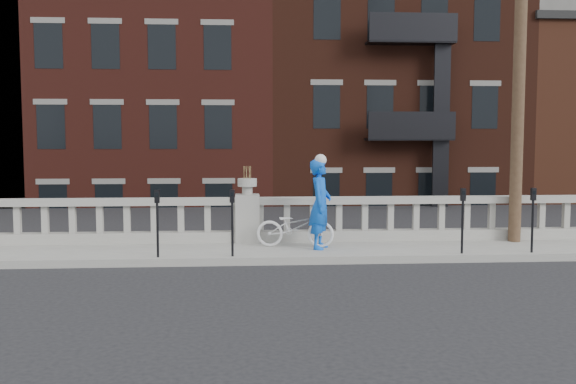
# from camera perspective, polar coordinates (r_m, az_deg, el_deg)

# --- Properties ---
(ground) EXTENTS (120.00, 120.00, 0.00)m
(ground) POSITION_cam_1_polar(r_m,az_deg,el_deg) (11.07, -3.48, -8.50)
(ground) COLOR black
(ground) RESTS_ON ground
(sidewalk) EXTENTS (32.00, 2.20, 0.15)m
(sidewalk) POSITION_cam_1_polar(r_m,az_deg,el_deg) (13.99, -3.59, -5.37)
(sidewalk) COLOR gray
(sidewalk) RESTS_ON ground
(balustrade) EXTENTS (28.00, 0.34, 1.03)m
(balustrade) POSITION_cam_1_polar(r_m,az_deg,el_deg) (14.85, -3.63, -2.57)
(balustrade) COLOR gray
(balustrade) RESTS_ON sidewalk
(planter_pedestal) EXTENTS (0.55, 0.55, 1.76)m
(planter_pedestal) POSITION_cam_1_polar(r_m,az_deg,el_deg) (14.82, -3.63, -1.85)
(planter_pedestal) COLOR gray
(planter_pedestal) RESTS_ON sidewalk
(lower_level) EXTENTS (80.00, 44.00, 20.80)m
(lower_level) POSITION_cam_1_polar(r_m,az_deg,el_deg) (33.82, -2.89, 4.95)
(lower_level) COLOR #605E59
(lower_level) RESTS_ON ground
(utility_pole) EXTENTS (1.60, 0.28, 10.00)m
(utility_pole) POSITION_cam_1_polar(r_m,az_deg,el_deg) (15.92, 19.98, 14.26)
(utility_pole) COLOR #422D1E
(utility_pole) RESTS_ON sidewalk
(parking_meter_a) EXTENTS (0.10, 0.09, 1.36)m
(parking_meter_a) POSITION_cam_1_polar(r_m,az_deg,el_deg) (13.13, -11.54, -2.07)
(parking_meter_a) COLOR black
(parking_meter_a) RESTS_ON sidewalk
(parking_meter_b) EXTENTS (0.10, 0.09, 1.36)m
(parking_meter_b) POSITION_cam_1_polar(r_m,az_deg,el_deg) (13.02, -4.98, -2.05)
(parking_meter_b) COLOR black
(parking_meter_b) RESTS_ON sidewalk
(parking_meter_c) EXTENTS (0.10, 0.09, 1.36)m
(parking_meter_c) POSITION_cam_1_polar(r_m,az_deg,el_deg) (13.78, 15.26, -1.82)
(parking_meter_c) COLOR black
(parking_meter_c) RESTS_ON sidewalk
(parking_meter_d) EXTENTS (0.10, 0.09, 1.36)m
(parking_meter_d) POSITION_cam_1_polar(r_m,az_deg,el_deg) (14.35, 20.93, -1.71)
(parking_meter_d) COLOR black
(parking_meter_d) RESTS_ON sidewalk
(bicycle) EXTENTS (1.79, 0.88, 0.90)m
(bicycle) POSITION_cam_1_polar(r_m,az_deg,el_deg) (14.14, 0.64, -3.10)
(bicycle) COLOR silver
(bicycle) RESTS_ON sidewalk
(cyclist) EXTENTS (0.67, 0.82, 1.94)m
(cyclist) POSITION_cam_1_polar(r_m,az_deg,el_deg) (13.90, 2.89, -1.08)
(cyclist) COLOR blue
(cyclist) RESTS_ON sidewalk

